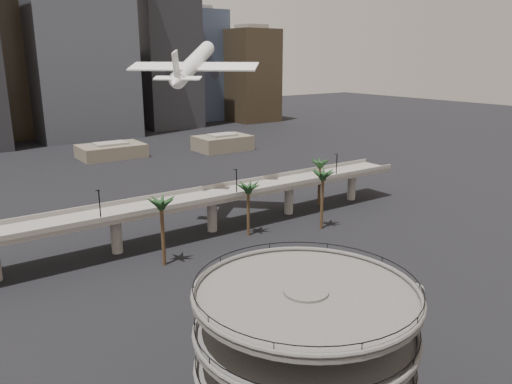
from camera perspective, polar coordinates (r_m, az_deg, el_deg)
ground at (r=67.87m, az=11.80°, el=-19.20°), size 700.00×700.00×0.00m
parking_ramp at (r=52.37m, az=5.54°, el=-17.44°), size 22.20×22.20×17.35m
overpass at (r=105.75m, az=-10.23°, el=-1.83°), size 130.00×9.30×14.70m
palm_trees at (r=109.12m, az=1.63°, el=1.11°), size 54.40×18.40×14.00m
low_buildings at (r=189.14m, az=-19.74°, el=3.71°), size 135.00×27.50×6.80m
skyline at (r=260.40m, az=-23.49°, el=14.72°), size 269.00×86.00×111.52m
airborne_jet at (r=118.94m, az=-7.14°, el=14.35°), size 26.38×27.00×11.61m
car_a at (r=79.24m, az=4.40°, el=-12.90°), size 4.33×3.12×1.37m
car_b at (r=89.57m, az=13.88°, el=-9.84°), size 4.42×2.29×1.39m
car_c at (r=88.53m, az=17.09°, el=-10.33°), size 5.83×3.80×1.57m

